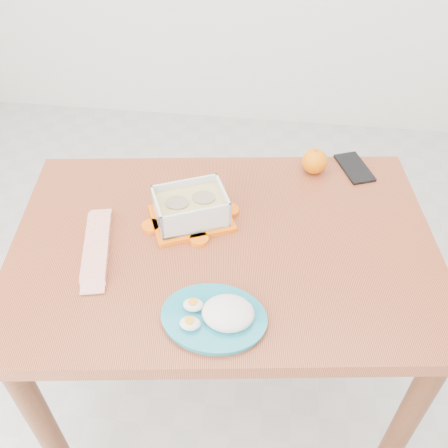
# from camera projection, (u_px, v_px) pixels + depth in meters

# --- Properties ---
(ground) EXTENTS (3.50, 3.50, 0.00)m
(ground) POSITION_uv_depth(u_px,v_px,m) (236.00, 381.00, 1.78)
(ground) COLOR #B7B7B2
(ground) RESTS_ON ground
(dining_table) EXTENTS (1.14, 0.84, 0.75)m
(dining_table) POSITION_uv_depth(u_px,v_px,m) (224.00, 272.00, 1.32)
(dining_table) COLOR #A95330
(dining_table) RESTS_ON ground
(food_container) EXTENTS (0.25, 0.22, 0.09)m
(food_container) POSITION_uv_depth(u_px,v_px,m) (191.00, 208.00, 1.27)
(food_container) COLOR #FF6607
(food_container) RESTS_ON dining_table
(orange_fruit) EXTENTS (0.07, 0.07, 0.07)m
(orange_fruit) POSITION_uv_depth(u_px,v_px,m) (315.00, 161.00, 1.42)
(orange_fruit) COLOR orange
(orange_fruit) RESTS_ON dining_table
(rice_plate) EXTENTS (0.24, 0.24, 0.06)m
(rice_plate) POSITION_uv_depth(u_px,v_px,m) (218.00, 315.00, 1.05)
(rice_plate) COLOR teal
(rice_plate) RESTS_ON dining_table
(candy_bar) EXTENTS (0.11, 0.24, 0.02)m
(candy_bar) POSITION_uv_depth(u_px,v_px,m) (97.00, 247.00, 1.21)
(candy_bar) COLOR red
(candy_bar) RESTS_ON dining_table
(smartphone) EXTENTS (0.12, 0.16, 0.01)m
(smartphone) POSITION_uv_depth(u_px,v_px,m) (354.00, 168.00, 1.45)
(smartphone) COLOR black
(smartphone) RESTS_ON dining_table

